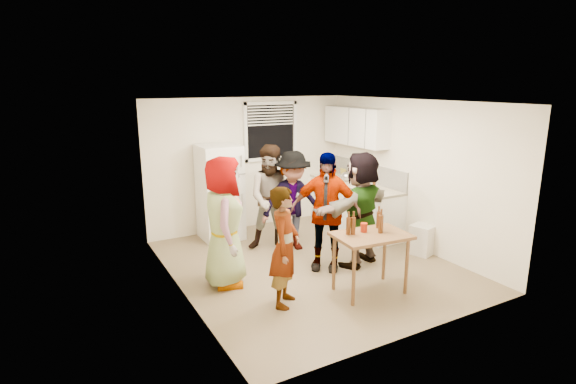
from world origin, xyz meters
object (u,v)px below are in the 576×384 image
beer_bottle_counter (374,191)px  trash_bin (422,239)px  blue_cup (371,193)px  guest_back_right (292,249)px  refrigerator (220,192)px  wine_bottle (331,175)px  guest_orange (358,263)px  red_cup (364,232)px  kettle (346,181)px  serving_table (369,291)px  beer_bottle_table (380,233)px  guest_black (324,267)px  guest_grey (226,283)px  guest_stripe (285,303)px  guest_back_left (274,249)px

beer_bottle_counter → trash_bin: bearing=-74.8°
blue_cup → guest_back_right: bearing=164.1°
refrigerator → wine_bottle: 2.50m
blue_cup → guest_orange: 1.35m
refrigerator → red_cup: (0.94, -2.92, -0.03)m
kettle → serving_table: kettle is taller
beer_bottle_table → guest_black: bearing=102.5°
kettle → blue_cup: bearing=-82.5°
refrigerator → trash_bin: refrigerator is taller
kettle → red_cup: size_ratio=2.06×
guest_grey → guest_black: guest_grey is taller
beer_bottle_counter → red_cup: 2.07m
red_cup → serving_table: bearing=-75.6°
kettle → red_cup: (-1.46, -2.39, -0.08)m
guest_orange → refrigerator: bearing=-73.9°
guest_stripe → guest_orange: guest_orange is taller
beer_bottle_table → guest_stripe: size_ratio=0.16×
guest_stripe → guest_black: (1.08, 0.71, 0.00)m
refrigerator → guest_grey: refrigerator is taller
refrigerator → guest_back_right: refrigerator is taller
wine_bottle → trash_bin: 2.60m
guest_grey → guest_orange: size_ratio=1.03×
blue_cup → trash_bin: (0.42, -0.85, -0.65)m
trash_bin → guest_back_right: bearing=145.0°
beer_bottle_counter → guest_back_right: 1.77m
trash_bin → serving_table: size_ratio=0.51×
kettle → guest_back_right: bearing=-138.9°
kettle → guest_black: size_ratio=0.14×
serving_table → guest_orange: (0.48, 0.84, 0.00)m
guest_black → guest_stripe: bearing=-104.5°
wine_bottle → guest_stripe: size_ratio=0.18×
beer_bottle_counter → guest_stripe: (-2.54, -1.37, -0.90)m
beer_bottle_table → guest_orange: 1.24m
kettle → guest_back_left: (-1.83, -0.45, -0.90)m
kettle → guest_grey: 3.44m
guest_grey → guest_stripe: (0.44, -0.92, 0.00)m
refrigerator → guest_orange: refrigerator is taller
refrigerator → guest_back_right: 1.66m
red_cup → guest_orange: bearing=54.9°
red_cup → guest_back_right: bearing=92.8°
beer_bottle_counter → trash_bin: size_ratio=0.45×
beer_bottle_counter → red_cup: beer_bottle_counter is taller
guest_back_left → guest_back_right: size_ratio=1.06×
kettle → guest_stripe: (-2.59, -2.26, -0.90)m
wine_bottle → beer_bottle_counter: size_ratio=1.23×
serving_table → guest_stripe: size_ratio=0.63×
red_cup → guest_back_left: red_cup is taller
kettle → guest_orange: (-0.95, -1.67, -0.90)m
guest_back_right → beer_bottle_counter: bearing=-2.5°
guest_grey → guest_orange: guest_grey is taller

